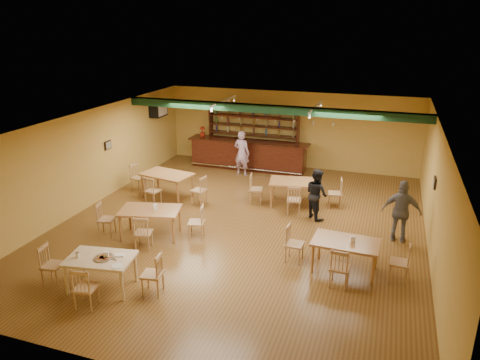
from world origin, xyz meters
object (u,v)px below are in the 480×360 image
(dining_table_a, at_px, (167,185))
(dining_table_c, at_px, (151,223))
(dining_table_b, at_px, (295,193))
(patron_bar, at_px, (242,153))
(near_table, at_px, (102,273))
(patron_right_a, at_px, (317,194))
(dining_table_d, at_px, (345,256))
(bar_counter, at_px, (248,155))

(dining_table_a, distance_m, dining_table_c, 2.94)
(dining_table_a, distance_m, dining_table_b, 4.21)
(patron_bar, bearing_deg, near_table, 96.08)
(dining_table_c, distance_m, patron_bar, 5.83)
(dining_table_a, relative_size, patron_right_a, 1.07)
(patron_bar, bearing_deg, dining_table_d, 136.24)
(patron_bar, bearing_deg, dining_table_a, 70.64)
(dining_table_b, xyz_separation_m, dining_table_c, (-3.21, -3.46, -0.00))
(bar_counter, height_order, patron_bar, patron_bar)
(bar_counter, distance_m, dining_table_b, 4.05)
(patron_bar, relative_size, patron_right_a, 1.13)
(dining_table_c, relative_size, patron_right_a, 1.04)
(patron_right_a, bearing_deg, patron_bar, 3.33)
(dining_table_b, height_order, dining_table_c, dining_table_b)
(dining_table_c, distance_m, near_table, 2.61)
(dining_table_c, bearing_deg, dining_table_a, 94.62)
(dining_table_b, relative_size, near_table, 1.14)
(dining_table_c, bearing_deg, dining_table_d, -15.64)
(near_table, bearing_deg, dining_table_c, 86.19)
(near_table, bearing_deg, dining_table_b, 54.65)
(dining_table_b, bearing_deg, near_table, -125.94)
(patron_right_a, bearing_deg, dining_table_c, 79.71)
(bar_counter, relative_size, dining_table_b, 3.00)
(dining_table_d, relative_size, near_table, 1.08)
(bar_counter, bearing_deg, near_table, -92.49)
(patron_bar, bearing_deg, bar_counter, -80.72)
(dining_table_b, xyz_separation_m, near_table, (-2.96, -6.06, -0.02))
(bar_counter, bearing_deg, dining_table_d, -56.13)
(dining_table_b, xyz_separation_m, patron_bar, (-2.56, 2.31, 0.45))
(dining_table_a, bearing_deg, dining_table_d, -15.01)
(bar_counter, bearing_deg, dining_table_b, -50.72)
(dining_table_a, bearing_deg, near_table, -66.95)
(near_table, bearing_deg, dining_table_d, 17.28)
(dining_table_c, bearing_deg, bar_counter, 70.22)
(dining_table_d, xyz_separation_m, near_table, (-4.92, -2.46, -0.00))
(dining_table_d, xyz_separation_m, patron_right_a, (-1.16, 2.80, 0.38))
(near_table, distance_m, patron_right_a, 6.48)
(bar_counter, distance_m, patron_bar, 0.87)
(dining_table_a, xyz_separation_m, dining_table_d, (6.11, -2.92, -0.03))
(bar_counter, distance_m, near_table, 9.20)
(dining_table_c, bearing_deg, patron_bar, 69.36)
(patron_bar, bearing_deg, patron_right_a, 146.06)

